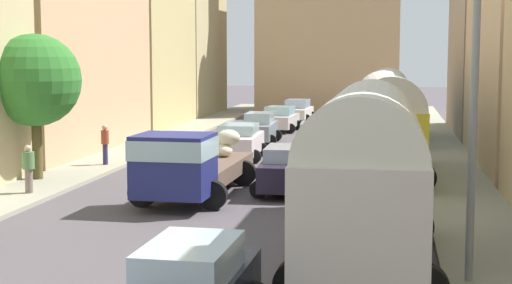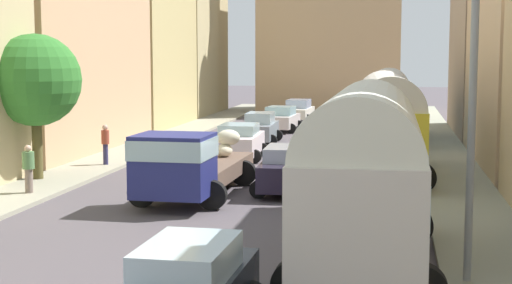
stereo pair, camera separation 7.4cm
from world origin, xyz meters
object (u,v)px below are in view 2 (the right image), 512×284
(car_5, at_px, (288,169))
(streetlamp_near, at_px, (461,108))
(car_2, at_px, (281,119))
(parked_bus_1, at_px, (386,121))
(car_7, at_px, (333,127))
(cargo_truck_0, at_px, (189,164))
(car_0, at_px, (239,141))
(car_1, at_px, (260,128))
(parked_bus_2, at_px, (386,102))
(pedestrian_3, at_px, (105,143))
(pedestrian_2, at_px, (28,168))
(car_3, at_px, (299,110))
(car_6, at_px, (318,141))
(parked_bus_0, at_px, (365,170))

(car_5, distance_m, streetlamp_near, 11.62)
(car_2, distance_m, car_5, 20.85)
(parked_bus_1, distance_m, car_7, 12.16)
(parked_bus_1, distance_m, cargo_truck_0, 8.47)
(streetlamp_near, bearing_deg, parked_bus_1, 96.45)
(car_0, distance_m, car_1, 6.27)
(parked_bus_2, distance_m, car_2, 8.02)
(parked_bus_2, height_order, pedestrian_3, parked_bus_2)
(car_5, distance_m, pedestrian_2, 8.66)
(cargo_truck_0, xyz_separation_m, car_3, (-0.01, 29.83, -0.43))
(car_2, height_order, car_6, car_6)
(parked_bus_1, xyz_separation_m, car_3, (-6.22, 24.15, -1.44))
(car_1, bearing_deg, car_0, -89.04)
(car_7, relative_size, pedestrian_3, 2.41)
(parked_bus_0, relative_size, parked_bus_1, 0.95)
(parked_bus_2, height_order, car_0, parked_bus_2)
(parked_bus_1, bearing_deg, car_5, -131.59)
(parked_bus_0, bearing_deg, parked_bus_2, 89.52)
(car_3, relative_size, car_5, 1.03)
(parked_bus_0, height_order, parked_bus_2, parked_bus_0)
(cargo_truck_0, relative_size, car_5, 1.87)
(car_3, bearing_deg, cargo_truck_0, -89.97)
(parked_bus_1, height_order, car_7, parked_bus_1)
(parked_bus_0, bearing_deg, car_1, 104.87)
(parked_bus_1, bearing_deg, car_3, 104.45)
(parked_bus_2, relative_size, car_2, 2.54)
(cargo_truck_0, bearing_deg, car_1, 91.52)
(parked_bus_1, xyz_separation_m, streetlamp_near, (1.57, -13.85, 1.45))
(car_3, distance_m, streetlamp_near, 38.91)
(car_6, bearing_deg, car_7, 88.33)
(cargo_truck_0, distance_m, car_1, 16.24)
(parked_bus_2, relative_size, pedestrian_3, 5.24)
(streetlamp_near, bearing_deg, parked_bus_0, 160.83)
(car_5, relative_size, pedestrian_2, 2.33)
(car_5, relative_size, streetlamp_near, 0.66)
(car_2, xyz_separation_m, pedestrian_3, (-5.03, -16.19, 0.28))
(parked_bus_1, relative_size, car_1, 2.36)
(car_3, xyz_separation_m, car_5, (2.96, -27.83, 0.04))
(cargo_truck_0, height_order, car_3, cargo_truck_0)
(car_0, bearing_deg, pedestrian_2, -116.30)
(streetlamp_near, bearing_deg, pedestrian_2, 149.15)
(car_0, distance_m, car_6, 3.54)
(parked_bus_2, xyz_separation_m, car_2, (-6.33, 4.73, -1.37))
(cargo_truck_0, distance_m, pedestrian_2, 5.41)
(car_1, relative_size, car_6, 0.96)
(car_2, bearing_deg, parked_bus_2, -36.78)
(parked_bus_2, xyz_separation_m, pedestrian_3, (-11.36, -11.46, -1.09))
(car_6, bearing_deg, car_0, -167.36)
(pedestrian_3, bearing_deg, car_5, -28.26)
(car_3, bearing_deg, car_5, -83.93)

